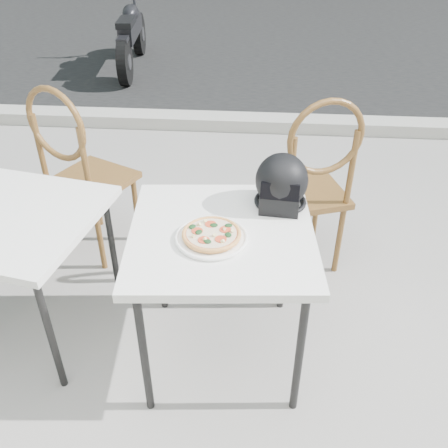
# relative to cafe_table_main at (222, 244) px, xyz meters

# --- Properties ---
(ground) EXTENTS (80.00, 80.00, 0.00)m
(ground) POSITION_rel_cafe_table_main_xyz_m (0.12, -0.12, -0.71)
(ground) COLOR gray
(ground) RESTS_ON ground
(street_asphalt) EXTENTS (30.00, 8.00, 0.00)m
(street_asphalt) POSITION_rel_cafe_table_main_xyz_m (0.12, 6.88, -0.71)
(street_asphalt) COLOR black
(street_asphalt) RESTS_ON ground
(curb) EXTENTS (30.00, 0.25, 0.12)m
(curb) POSITION_rel_cafe_table_main_xyz_m (0.12, 2.88, -0.65)
(curb) COLOR #A8A59D
(curb) RESTS_ON ground
(cafe_table_main) EXTENTS (0.88, 0.88, 0.78)m
(cafe_table_main) POSITION_rel_cafe_table_main_xyz_m (0.00, 0.00, 0.00)
(cafe_table_main) COLOR white
(cafe_table_main) RESTS_ON ground
(plate) EXTENTS (0.42, 0.42, 0.02)m
(plate) POSITION_rel_cafe_table_main_xyz_m (-0.04, -0.06, 0.08)
(plate) COLOR white
(plate) RESTS_ON cafe_table_main
(pizza) EXTENTS (0.31, 0.31, 0.03)m
(pizza) POSITION_rel_cafe_table_main_xyz_m (-0.04, -0.06, 0.10)
(pizza) COLOR #E29D52
(pizza) RESTS_ON plate
(helmet) EXTENTS (0.27, 0.28, 0.26)m
(helmet) POSITION_rel_cafe_table_main_xyz_m (0.26, 0.24, 0.18)
(helmet) COLOR black
(helmet) RESTS_ON cafe_table_main
(cafe_chair_main) EXTENTS (0.56, 0.56, 1.16)m
(cafe_chair_main) POSITION_rel_cafe_table_main_xyz_m (0.46, 0.75, -0.06)
(cafe_chair_main) COLOR brown
(cafe_chair_main) RESTS_ON ground
(cafe_table_side) EXTENTS (0.92, 0.92, 0.74)m
(cafe_table_side) POSITION_rel_cafe_table_main_xyz_m (-1.02, 0.11, -0.03)
(cafe_table_side) COLOR white
(cafe_table_side) RESTS_ON ground
(cafe_chair_side) EXTENTS (0.60, 0.60, 1.17)m
(cafe_chair_side) POSITION_rel_cafe_table_main_xyz_m (-0.93, 0.79, -0.06)
(cafe_chair_side) COLOR brown
(cafe_chair_side) RESTS_ON ground
(motorcycle) EXTENTS (0.48, 1.83, 0.91)m
(motorcycle) POSITION_rel_cafe_table_main_xyz_m (-1.54, 4.67, -0.31)
(motorcycle) COLOR black
(motorcycle) RESTS_ON street_asphalt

